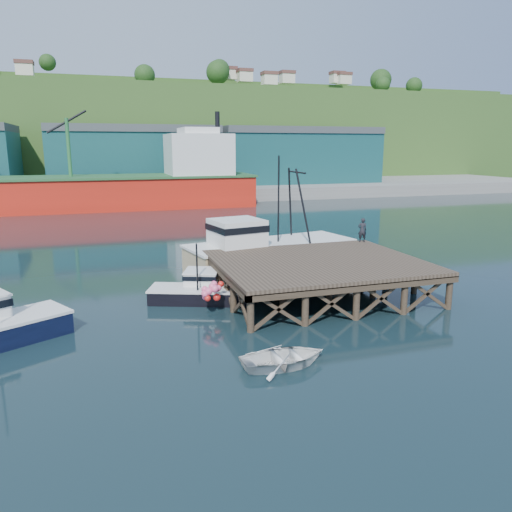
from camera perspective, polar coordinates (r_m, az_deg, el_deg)
name	(u,v)px	position (r m, az deg, el deg)	size (l,w,h in m)	color
ground	(230,303)	(28.69, -3.03, -5.39)	(300.00, 300.00, 0.00)	black
wharf	(320,264)	(29.81, 7.29, -0.91)	(12.00, 10.00, 2.62)	brown
far_quay	(134,188)	(96.98, -13.80, 7.51)	(160.00, 40.00, 2.00)	gray
warehouse_mid	(134,159)	(91.71, -13.74, 10.69)	(28.00, 16.00, 9.00)	#195254
warehouse_right	(293,158)	(98.61, 4.25, 11.11)	(30.00, 16.00, 9.00)	#195254
cargo_ship	(83,186)	(74.64, -19.14, 7.58)	(55.50, 10.00, 13.75)	red
hillside	(122,136)	(126.63, -15.09, 13.05)	(220.00, 50.00, 22.00)	#2D511E
boat_black	(200,290)	(29.14, -6.40, -3.83)	(6.07, 5.05, 3.52)	black
trawler	(267,248)	(35.60, 1.30, 0.94)	(12.77, 6.61, 8.14)	tan
dinghy	(284,358)	(20.72, 3.23, -11.51)	(2.57, 3.60, 0.74)	white
dockworker	(362,230)	(36.06, 12.05, 2.93)	(0.62, 0.41, 1.71)	black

